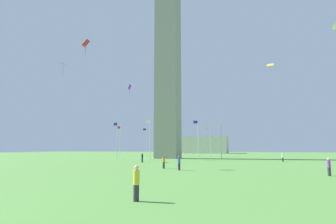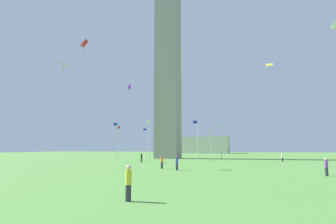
% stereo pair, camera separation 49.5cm
% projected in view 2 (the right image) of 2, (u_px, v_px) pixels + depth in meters
% --- Properties ---
extents(ground_plane, '(260.00, 260.00, 0.00)m').
position_uv_depth(ground_plane, '(168.00, 158.00, 72.56)').
color(ground_plane, '#548C3D').
extents(obelisk_monument, '(5.92, 5.92, 53.81)m').
position_uv_depth(obelisk_monument, '(168.00, 59.00, 76.03)').
color(obelisk_monument, gray).
rests_on(obelisk_monument, ground).
extents(flagpole_n, '(1.12, 0.14, 8.83)m').
position_uv_depth(flagpole_n, '(120.00, 140.00, 77.12)').
color(flagpole_n, silver).
rests_on(flagpole_n, ground).
extents(flagpole_ne, '(1.12, 0.14, 8.83)m').
position_uv_depth(flagpole_ne, '(117.00, 139.00, 66.68)').
color(flagpole_ne, silver).
rests_on(flagpole_ne, ground).
extents(flagpole_e, '(1.12, 0.14, 8.83)m').
position_uv_depth(flagpole_e, '(149.00, 138.00, 60.06)').
color(flagpole_e, silver).
rests_on(flagpole_e, ground).
extents(flagpole_se, '(1.12, 0.14, 8.83)m').
position_uv_depth(flagpole_se, '(198.00, 138.00, 61.13)').
color(flagpole_se, silver).
rests_on(flagpole_se, ground).
extents(flagpole_s, '(1.12, 0.14, 8.83)m').
position_uv_depth(flagpole_s, '(221.00, 139.00, 69.27)').
color(flagpole_s, silver).
rests_on(flagpole_s, ground).
extents(flagpole_sw, '(1.12, 0.14, 8.83)m').
position_uv_depth(flagpole_sw, '(210.00, 141.00, 79.71)').
color(flagpole_sw, silver).
rests_on(flagpole_sw, ground).
extents(flagpole_w, '(1.12, 0.14, 8.83)m').
position_uv_depth(flagpole_w, '(181.00, 141.00, 86.33)').
color(flagpole_w, silver).
rests_on(flagpole_w, ground).
extents(flagpole_nw, '(1.12, 0.14, 8.83)m').
position_uv_depth(flagpole_nw, '(146.00, 141.00, 85.26)').
color(flagpole_nw, silver).
rests_on(flagpole_nw, ground).
extents(person_blue_shirt, '(0.32, 0.32, 1.73)m').
position_uv_depth(person_blue_shirt, '(177.00, 163.00, 33.42)').
color(person_blue_shirt, '#2D2D38').
rests_on(person_blue_shirt, ground).
extents(person_purple_shirt, '(0.32, 0.32, 1.70)m').
position_uv_depth(person_purple_shirt, '(326.00, 167.00, 26.46)').
color(person_purple_shirt, '#2D2D38').
rests_on(person_purple_shirt, ground).
extents(person_orange_shirt, '(0.32, 0.32, 1.68)m').
position_uv_depth(person_orange_shirt, '(162.00, 162.00, 36.32)').
color(person_orange_shirt, '#2D2D38').
rests_on(person_orange_shirt, ground).
extents(person_black_shirt, '(0.32, 0.32, 1.72)m').
position_uv_depth(person_black_shirt, '(142.00, 158.00, 51.71)').
color(person_black_shirt, '#2D2D38').
rests_on(person_black_shirt, ground).
extents(person_yellow_shirt, '(0.32, 0.32, 1.77)m').
position_uv_depth(person_yellow_shirt, '(128.00, 183.00, 13.93)').
color(person_yellow_shirt, '#2D2D38').
rests_on(person_yellow_shirt, ground).
extents(person_white_shirt, '(0.32, 0.32, 1.73)m').
position_uv_depth(person_white_shirt, '(282.00, 157.00, 54.67)').
color(person_white_shirt, '#2D2D38').
rests_on(person_white_shirt, ground).
extents(kite_yellow_diamond, '(1.18, 1.04, 1.79)m').
position_uv_depth(kite_yellow_diamond, '(269.00, 65.00, 46.41)').
color(kite_yellow_diamond, yellow).
extents(kite_purple_box, '(1.00, 0.98, 2.20)m').
position_uv_depth(kite_purple_box, '(129.00, 87.00, 66.01)').
color(kite_purple_box, purple).
extents(kite_red_box, '(1.13, 1.22, 2.26)m').
position_uv_depth(kite_red_box, '(84.00, 43.00, 41.16)').
color(kite_red_box, red).
extents(kite_orange_diamond, '(1.58, 1.64, 2.48)m').
position_uv_depth(kite_orange_diamond, '(63.00, 65.00, 59.89)').
color(kite_orange_diamond, orange).
extents(distant_building, '(29.79, 15.80, 8.59)m').
position_uv_depth(distant_building, '(200.00, 145.00, 149.03)').
color(distant_building, beige).
rests_on(distant_building, ground).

